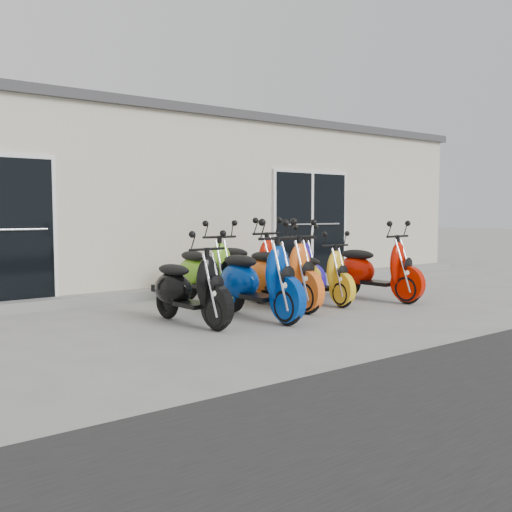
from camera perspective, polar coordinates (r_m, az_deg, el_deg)
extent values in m
plane|color=gray|center=(8.76, 2.35, -5.14)|extent=(80.00, 80.00, 0.00)
cube|color=beige|center=(13.09, -12.16, 4.98)|extent=(14.00, 6.00, 3.20)
cube|color=#3F3F42|center=(13.22, -12.28, 12.28)|extent=(14.20, 6.20, 0.16)
cube|color=gray|center=(10.38, -4.69, -3.22)|extent=(14.00, 0.40, 0.15)
cube|color=black|center=(9.16, -22.52, 2.86)|extent=(1.07, 0.08, 2.22)
cube|color=black|center=(11.98, 5.51, 3.49)|extent=(2.02, 0.08, 2.22)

